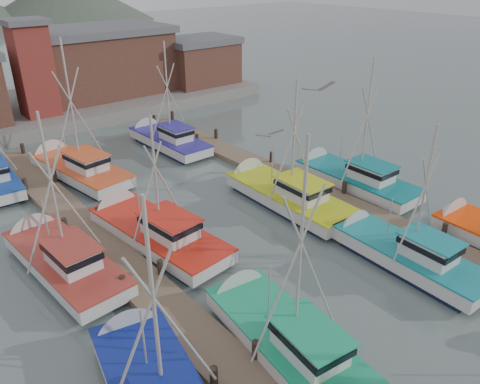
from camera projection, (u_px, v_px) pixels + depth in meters
ground at (320, 281)px, 23.05m from camera, size 260.00×260.00×0.00m
dock_left at (153, 295)px, 21.73m from camera, size 2.30×46.00×1.50m
dock_right at (345, 205)px, 29.76m from camera, size 2.30×46.00×1.50m
quay at (49, 108)px, 48.30m from camera, size 44.00×16.00×1.20m
shed_center at (99, 60)px, 49.94m from camera, size 14.84×9.54×6.90m
shed_right at (199, 60)px, 54.56m from camera, size 8.48×6.36×5.20m
lookout_tower at (33, 68)px, 42.20m from camera, size 3.60×3.60×8.50m
boat_4 at (283, 336)px, 18.66m from camera, size 4.03×9.46×10.19m
boat_5 at (400, 252)px, 24.10m from camera, size 3.40×8.74×8.45m
boat_8 at (152, 231)px, 26.03m from camera, size 4.09×10.08×8.38m
boat_9 at (283, 194)px, 30.19m from camera, size 3.75×10.01×9.15m
boat_10 at (61, 258)px, 23.58m from camera, size 3.83×9.46×9.27m
boat_11 at (351, 178)px, 32.43m from camera, size 4.00×9.42×9.83m
boat_12 at (76, 168)px, 33.99m from camera, size 4.38×10.09×10.75m
boat_13 at (166, 140)px, 39.38m from camera, size 3.81×9.06×9.53m
gull_near at (319, 88)px, 15.18m from camera, size 1.55×0.62×0.24m
gull_far at (270, 134)px, 21.84m from camera, size 1.53×0.66×0.24m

